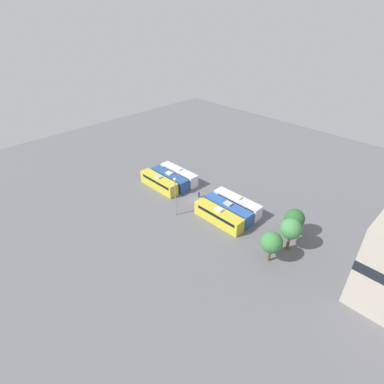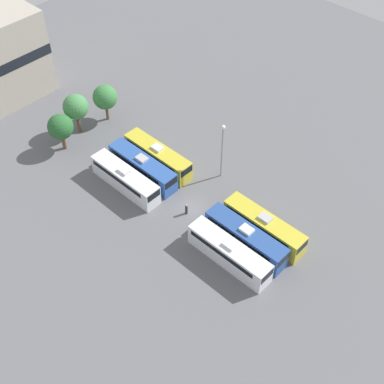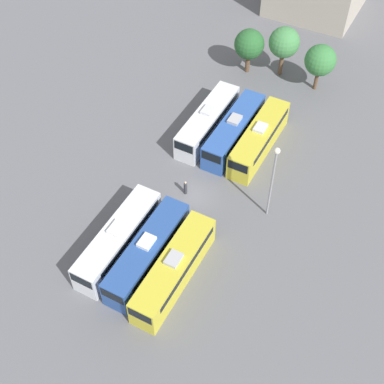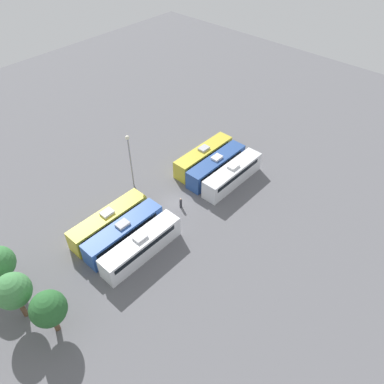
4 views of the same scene
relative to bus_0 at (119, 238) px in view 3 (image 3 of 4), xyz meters
name	(u,v)px [view 3 (image 3 of 4)]	position (x,y,z in m)	size (l,w,h in m)	color
ground_plane	(195,196)	(3.09, 9.22, -1.66)	(124.73, 124.73, 0.00)	slate
bus_0	(119,238)	(0.00, 0.00, 0.00)	(2.57, 11.35, 3.39)	silver
bus_1	(148,251)	(3.14, 0.01, 0.00)	(2.57, 11.35, 3.39)	#284C93
bus_2	(174,269)	(6.16, -0.46, 0.00)	(2.57, 11.35, 3.39)	gold
bus_3	(208,121)	(-0.14, 18.50, 0.00)	(2.57, 11.35, 3.39)	silver
bus_4	(234,130)	(3.11, 18.52, 0.00)	(2.57, 11.35, 3.39)	#2D56A8
bus_5	(259,138)	(6.11, 18.58, 0.00)	(2.57, 11.35, 3.39)	gold
worker_person	(185,188)	(2.09, 9.08, -0.88)	(0.36, 0.36, 1.70)	#333338
light_pole	(274,172)	(10.56, 10.52, 4.33)	(0.60, 0.60, 9.03)	gray
tree_0	(249,44)	(-0.92, 31.23, 2.31)	(3.75, 3.75, 5.89)	brown
tree_1	(284,43)	(3.05, 32.65, 2.96)	(3.81, 3.81, 6.58)	brown
tree_2	(320,60)	(8.01, 31.92, 2.46)	(3.79, 3.79, 6.05)	brown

